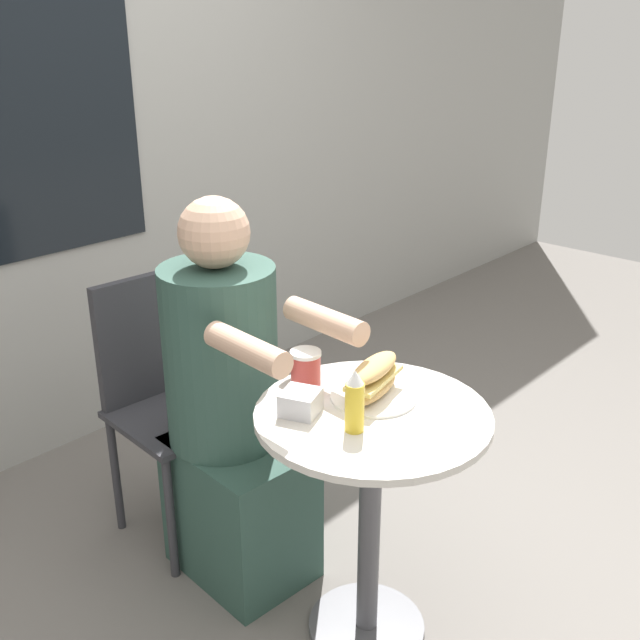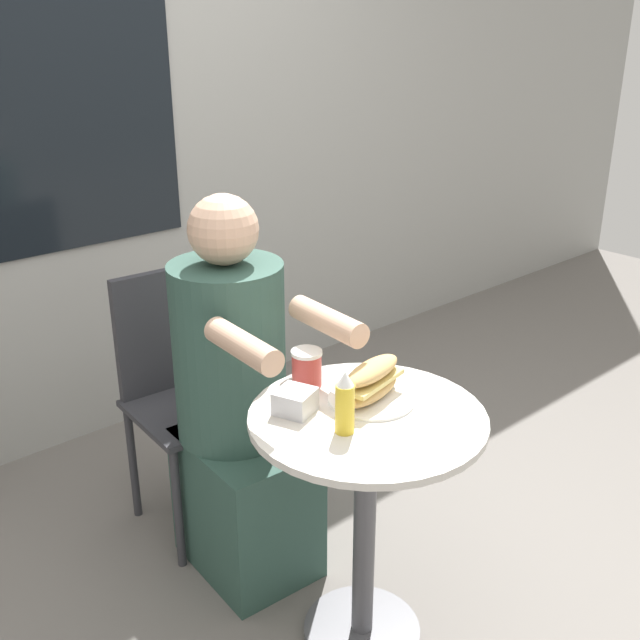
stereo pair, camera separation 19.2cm
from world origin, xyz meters
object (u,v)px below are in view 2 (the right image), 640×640
(diner_chair, at_px, (180,376))
(condiment_bottle, at_px, (345,403))
(sandwich_on_plate, at_px, (372,384))
(cafe_table, at_px, (366,481))
(seated_diner, at_px, (238,416))
(drink_cup, at_px, (307,368))

(diner_chair, distance_m, condiment_bottle, 0.89)
(condiment_bottle, bearing_deg, sandwich_on_plate, 23.27)
(cafe_table, relative_size, sandwich_on_plate, 3.13)
(cafe_table, xyz_separation_m, seated_diner, (-0.06, 0.48, 0.01))
(sandwich_on_plate, distance_m, condiment_bottle, 0.17)
(sandwich_on_plate, bearing_deg, diner_chair, 98.04)
(seated_diner, distance_m, drink_cup, 0.36)
(cafe_table, xyz_separation_m, sandwich_on_plate, (0.06, 0.04, 0.25))
(condiment_bottle, bearing_deg, seated_diner, 85.56)
(seated_diner, distance_m, sandwich_on_plate, 0.51)
(drink_cup, bearing_deg, seated_diner, 101.39)
(drink_cup, distance_m, condiment_bottle, 0.27)
(sandwich_on_plate, bearing_deg, condiment_bottle, -156.73)
(cafe_table, relative_size, seated_diner, 0.60)
(cafe_table, relative_size, drink_cup, 7.00)
(seated_diner, bearing_deg, condiment_bottle, 89.30)
(diner_chair, height_order, sandwich_on_plate, diner_chair)
(seated_diner, height_order, sandwich_on_plate, seated_diner)
(drink_cup, bearing_deg, sandwich_on_plate, -69.62)
(diner_chair, height_order, condiment_bottle, diner_chair)
(sandwich_on_plate, xyz_separation_m, condiment_bottle, (-0.16, -0.07, 0.03))
(seated_diner, bearing_deg, cafe_table, 101.01)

